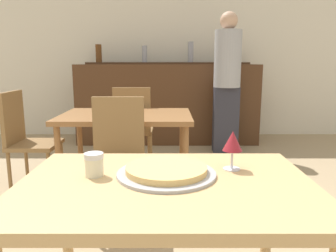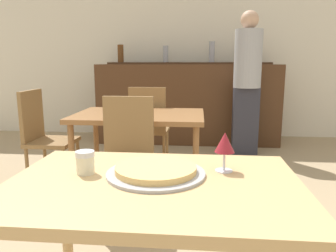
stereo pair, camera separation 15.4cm
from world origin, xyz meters
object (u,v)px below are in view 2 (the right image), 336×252
at_px(chair_far_side_back, 149,124).
at_px(person_standing, 247,78).
at_px(wine_glass, 225,144).
at_px(chair_far_side_front, 126,151).
at_px(pizza_tray, 157,171).
at_px(cheese_shaker, 85,162).
at_px(chair_far_side_left, 43,133).

xyz_separation_m(chair_far_side_back, person_standing, (1.12, 0.83, 0.45)).
bearing_deg(person_standing, wine_glass, -99.55).
relative_size(chair_far_side_front, wine_glass, 5.78).
xyz_separation_m(pizza_tray, cheese_shaker, (-0.28, -0.01, 0.03)).
bearing_deg(wine_glass, chair_far_side_front, 121.91).
bearing_deg(chair_far_side_back, cheese_shaker, 92.23).
distance_m(chair_far_side_left, person_standing, 2.49).
height_order(chair_far_side_left, wine_glass, chair_far_side_left).
bearing_deg(person_standing, chair_far_side_front, -120.17).
height_order(chair_far_side_front, chair_far_side_left, same).
bearing_deg(chair_far_side_front, chair_far_side_back, 90.00).
bearing_deg(pizza_tray, wine_glass, 15.16).
xyz_separation_m(chair_far_side_back, pizza_tray, (0.37, -2.18, 0.23)).
bearing_deg(chair_far_side_left, chair_far_side_back, -58.64).
bearing_deg(wine_glass, chair_far_side_back, 106.60).
xyz_separation_m(pizza_tray, person_standing, (0.76, 3.01, 0.22)).
distance_m(chair_far_side_front, cheese_shaker, 1.12).
height_order(chair_far_side_front, chair_far_side_back, same).
xyz_separation_m(chair_far_side_front, pizza_tray, (0.37, -1.08, 0.23)).
bearing_deg(chair_far_side_back, chair_far_side_left, 31.36).
relative_size(chair_far_side_back, cheese_shaker, 10.12).
xyz_separation_m(chair_far_side_front, wine_glass, (0.63, -1.01, 0.32)).
xyz_separation_m(chair_far_side_left, wine_glass, (1.53, -1.56, 0.32)).
height_order(pizza_tray, wine_glass, wine_glass).
xyz_separation_m(chair_far_side_front, chair_far_side_left, (-0.90, 0.55, 0.00)).
height_order(chair_far_side_front, pizza_tray, chair_far_side_front).
height_order(pizza_tray, person_standing, person_standing).
height_order(chair_far_side_back, wine_glass, chair_far_side_back).
distance_m(chair_far_side_back, chair_far_side_left, 1.05).
bearing_deg(cheese_shaker, pizza_tray, 2.03).
bearing_deg(chair_far_side_back, pizza_tray, 99.54).
distance_m(chair_far_side_front, person_standing, 2.28).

